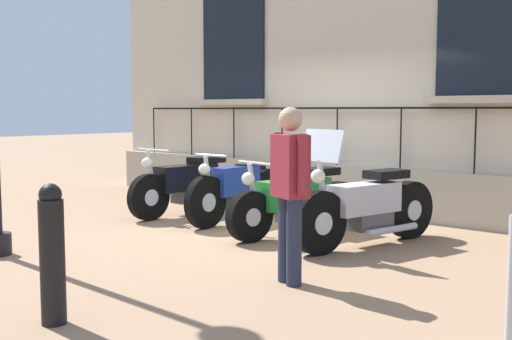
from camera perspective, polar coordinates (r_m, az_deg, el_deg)
The scene contains 8 objects.
ground_plane at distance 8.32m, azimuth 0.63°, elevation -5.42°, with size 60.00×60.00×0.00m, color #9E7A5B.
building_facade at distance 10.08m, azimuth 8.91°, elevation 13.84°, with size 0.82×10.27×6.32m.
motorcycle_black at distance 9.44m, azimuth -6.24°, elevation -1.34°, with size 2.20×0.70×1.03m.
motorcycle_blue at distance 8.76m, azimuth -1.70°, elevation -1.88°, with size 2.05×0.55×1.00m.
motorcycle_green at distance 7.88m, azimuth 3.80°, elevation -2.93°, with size 2.15×0.81×0.97m.
motorcycle_silver at distance 7.29m, azimuth 10.13°, elevation -3.40°, with size 2.19×0.88×1.38m.
bollard at distance 4.82m, azimuth -18.33°, elevation -7.37°, with size 0.18×0.18×1.05m.
pedestrian_standing at distance 5.58m, azimuth 3.16°, elevation -1.45°, with size 0.35×0.49×1.61m.
Camera 1 is at (6.30, 5.19, 1.58)m, focal length 43.27 mm.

